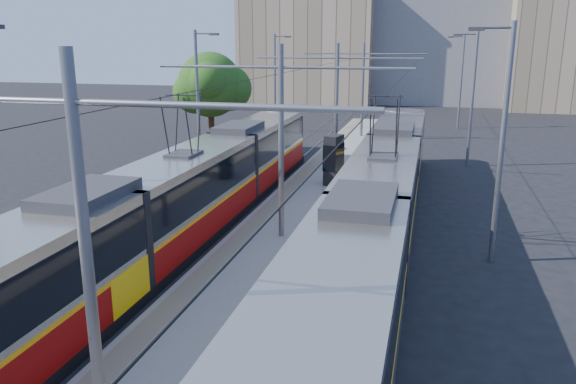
# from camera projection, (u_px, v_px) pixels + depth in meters

# --- Properties ---
(ground) EXTENTS (160.00, 160.00, 0.00)m
(ground) POSITION_uv_depth(u_px,v_px,m) (197.00, 352.00, 13.73)
(ground) COLOR black
(ground) RESTS_ON ground
(platform) EXTENTS (4.00, 50.00, 0.30)m
(platform) POSITION_uv_depth(u_px,v_px,m) (325.00, 183.00, 29.60)
(platform) COLOR gray
(platform) RESTS_ON ground
(tactile_strip_left) EXTENTS (0.70, 50.00, 0.01)m
(tactile_strip_left) POSITION_uv_depth(u_px,v_px,m) (299.00, 179.00, 29.91)
(tactile_strip_left) COLOR gray
(tactile_strip_left) RESTS_ON platform
(tactile_strip_right) EXTENTS (0.70, 50.00, 0.01)m
(tactile_strip_right) POSITION_uv_depth(u_px,v_px,m) (353.00, 182.00, 29.22)
(tactile_strip_right) COLOR gray
(tactile_strip_right) RESTS_ON platform
(rails) EXTENTS (8.71, 70.00, 0.03)m
(rails) POSITION_uv_depth(u_px,v_px,m) (325.00, 185.00, 29.64)
(rails) COLOR gray
(rails) RESTS_ON ground
(tram_left) EXTENTS (2.43, 30.80, 5.50)m
(tram_left) POSITION_uv_depth(u_px,v_px,m) (186.00, 197.00, 21.16)
(tram_left) COLOR black
(tram_left) RESTS_ON ground
(tram_right) EXTENTS (2.43, 31.65, 5.50)m
(tram_right) POSITION_uv_depth(u_px,v_px,m) (381.00, 196.00, 20.66)
(tram_right) COLOR black
(tram_right) RESTS_ON ground
(catenary) EXTENTS (9.20, 70.00, 7.00)m
(catenary) POSITION_uv_depth(u_px,v_px,m) (316.00, 106.00, 25.81)
(catenary) COLOR slate
(catenary) RESTS_ON platform
(street_lamps) EXTENTS (15.18, 38.22, 8.00)m
(street_lamps) POSITION_uv_depth(u_px,v_px,m) (339.00, 99.00, 32.30)
(street_lamps) COLOR slate
(street_lamps) RESTS_ON ground
(shelter) EXTENTS (0.95, 1.27, 2.53)m
(shelter) POSITION_uv_depth(u_px,v_px,m) (334.00, 159.00, 28.42)
(shelter) COLOR black
(shelter) RESTS_ON platform
(tree) EXTENTS (4.66, 4.31, 6.77)m
(tree) POSITION_uv_depth(u_px,v_px,m) (215.00, 86.00, 36.70)
(tree) COLOR #382314
(tree) RESTS_ON ground
(building_left) EXTENTS (16.32, 12.24, 14.32)m
(building_left) POSITION_uv_depth(u_px,v_px,m) (311.00, 43.00, 70.42)
(building_left) COLOR tan
(building_left) RESTS_ON ground
(building_centre) EXTENTS (18.36, 14.28, 15.52)m
(building_centre) POSITION_uv_depth(u_px,v_px,m) (443.00, 38.00, 70.18)
(building_centre) COLOR slate
(building_centre) RESTS_ON ground
(building_right) EXTENTS (14.28, 10.20, 12.96)m
(building_right) POSITION_uv_depth(u_px,v_px,m) (575.00, 50.00, 61.55)
(building_right) COLOR tan
(building_right) RESTS_ON ground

